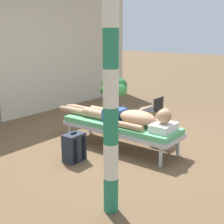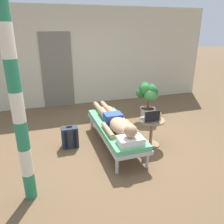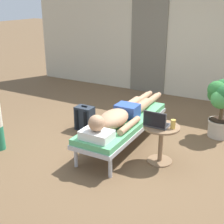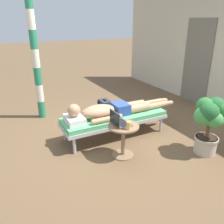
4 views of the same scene
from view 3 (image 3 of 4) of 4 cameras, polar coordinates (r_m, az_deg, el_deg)
ground_plane at (r=4.61m, az=2.92°, el=-6.60°), size 40.00×40.00×0.00m
house_wall_back at (r=6.87m, az=13.36°, el=13.87°), size 7.60×0.20×2.70m
house_door_panel at (r=7.06m, az=6.77°, el=11.75°), size 0.84×0.03×2.04m
lounge_chair at (r=4.54m, az=2.15°, el=-2.19°), size 0.62×1.93×0.42m
person_reclining at (r=4.42m, az=1.75°, el=-0.48°), size 0.53×2.17×0.32m
side_table at (r=4.13m, az=9.08°, el=-4.74°), size 0.48×0.48×0.52m
laptop at (r=4.02m, az=8.20°, el=-1.94°), size 0.31×0.24×0.23m
drink_glass at (r=4.00m, az=11.26°, el=-2.23°), size 0.06×0.06×0.12m
backpack at (r=5.15m, az=-5.05°, el=-1.17°), size 0.30×0.26×0.42m
potted_plant at (r=5.04m, az=19.81°, el=1.92°), size 0.52×0.56×0.91m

